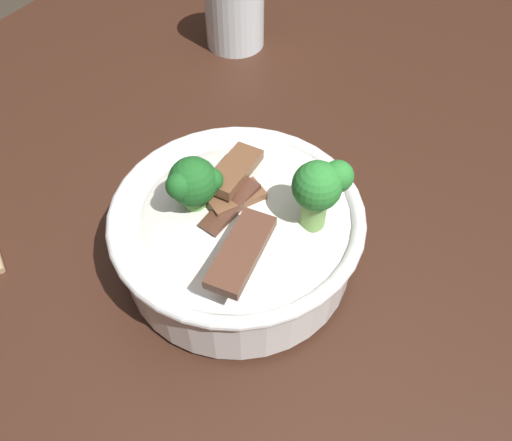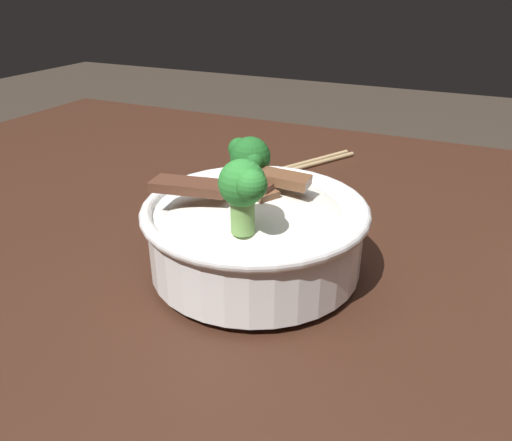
# 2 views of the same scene
# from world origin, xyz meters

# --- Properties ---
(dining_table) EXTENTS (1.42, 0.95, 0.80)m
(dining_table) POSITION_xyz_m (0.00, 0.00, 0.68)
(dining_table) COLOR #381E14
(dining_table) RESTS_ON ground
(rice_bowl) EXTENTS (0.21, 0.21, 0.14)m
(rice_bowl) POSITION_xyz_m (0.02, 0.05, 0.85)
(rice_bowl) COLOR white
(rice_bowl) RESTS_ON dining_table
(drinking_glass) EXTENTS (0.08, 0.08, 0.10)m
(drinking_glass) POSITION_xyz_m (-0.29, -0.15, 0.84)
(drinking_glass) COLOR white
(drinking_glass) RESTS_ON dining_table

